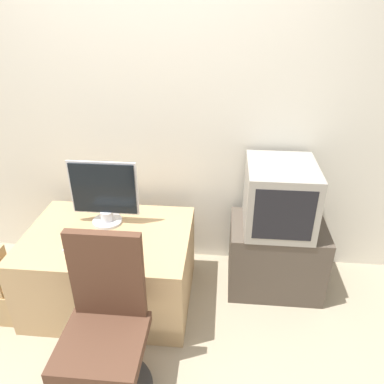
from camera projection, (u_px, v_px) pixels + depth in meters
The scene contains 8 objects.
wall_back at pixel (159, 108), 2.75m from camera, with size 4.40×0.05×2.60m.
desk at pixel (111, 267), 2.72m from camera, with size 1.14×0.83×0.58m.
side_stand at pixel (275, 256), 2.85m from camera, with size 0.70×0.48×0.55m.
main_monitor at pixel (104, 194), 2.61m from camera, with size 0.48×0.21×0.48m.
keyboard at pixel (90, 246), 2.45m from camera, with size 0.31×0.13×0.01m.
mouse at pixel (122, 249), 2.40m from camera, with size 0.06×0.03×0.03m.
crt_tv at pixel (279, 196), 2.62m from camera, with size 0.47×0.53×0.47m.
office_chair at pixel (106, 334), 2.04m from camera, with size 0.51×0.51×0.98m.
Camera 1 is at (0.50, -1.36, 2.05)m, focal length 35.00 mm.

